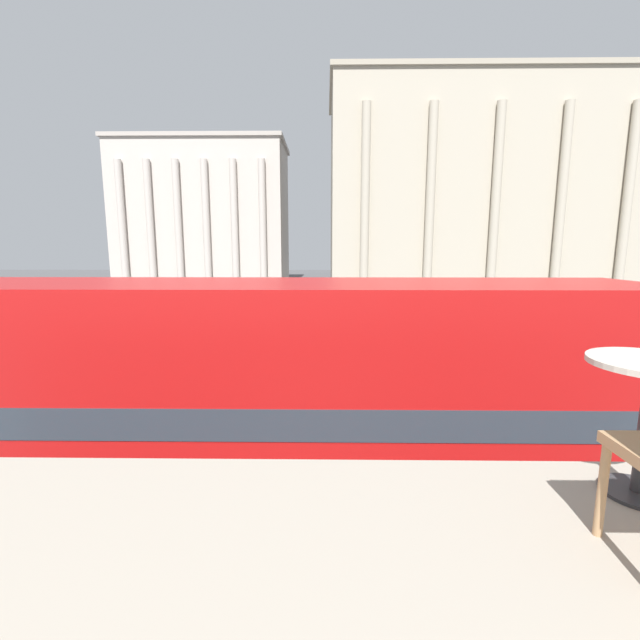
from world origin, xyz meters
TOP-DOWN VIEW (x-y plane):
  - double_decker_bus at (-0.50, 4.05)m, footprint 11.10×2.64m
  - plaza_building_left at (-16.94, 58.94)m, footprint 23.10×12.51m
  - plaza_building_right at (17.12, 49.97)m, footprint 33.30×16.43m
  - traffic_light_near at (-5.27, 11.41)m, footprint 0.42×0.24m
  - traffic_light_mid at (-3.25, 17.89)m, footprint 0.42×0.24m
  - pedestrian_yellow at (7.23, 25.40)m, footprint 0.32×0.32m
  - pedestrian_olive at (-1.37, 16.55)m, footprint 0.32×0.32m

SIDE VIEW (x-z plane):
  - pedestrian_yellow at x=7.23m, z-range 0.14..1.90m
  - pedestrian_olive at x=-1.37m, z-range 0.14..1.90m
  - traffic_light_mid at x=-3.25m, z-range 0.53..3.90m
  - traffic_light_near at x=-5.27m, z-range 0.57..4.27m
  - double_decker_bus at x=-0.50m, z-range 0.23..4.62m
  - plaza_building_left at x=-16.94m, z-range -0.01..19.27m
  - plaza_building_right at x=17.12m, z-range 0.00..22.93m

